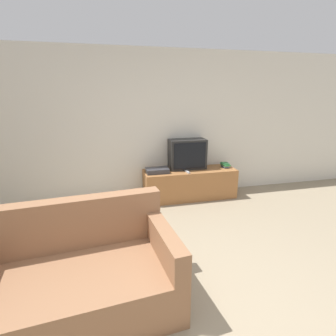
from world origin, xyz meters
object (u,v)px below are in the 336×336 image
object	(u,v)px
tv_stand	(190,184)
book_stack	(225,165)
remote_on_stand	(187,172)
set_top_box	(157,170)
couch	(78,279)
television	(187,154)

from	to	relation	value
tv_stand	book_stack	xyz separation A→B (m)	(0.70, 0.02, 0.31)
tv_stand	remote_on_stand	xyz separation A→B (m)	(-0.10, -0.14, 0.28)
book_stack	set_top_box	world-z (taller)	same
book_stack	set_top_box	bearing A→B (deg)	-177.85
couch	television	bearing A→B (deg)	47.93
television	remote_on_stand	xyz separation A→B (m)	(-0.07, -0.25, -0.26)
couch	book_stack	xyz separation A→B (m)	(2.46, 2.27, 0.28)
book_stack	tv_stand	bearing A→B (deg)	-178.43
remote_on_stand	book_stack	bearing A→B (deg)	11.57
couch	book_stack	bearing A→B (deg)	37.07
television	set_top_box	size ratio (longest dim) A/B	1.70
couch	remote_on_stand	bearing A→B (deg)	46.05
couch	remote_on_stand	world-z (taller)	couch
remote_on_stand	set_top_box	xyz separation A→B (m)	(-0.51, 0.11, 0.03)
set_top_box	remote_on_stand	bearing A→B (deg)	-12.55
remote_on_stand	set_top_box	distance (m)	0.52
tv_stand	remote_on_stand	world-z (taller)	remote_on_stand
tv_stand	set_top_box	size ratio (longest dim) A/B	4.28
book_stack	set_top_box	xyz separation A→B (m)	(-1.31, -0.05, -0.00)
television	set_top_box	world-z (taller)	television
television	book_stack	world-z (taller)	television
television	set_top_box	bearing A→B (deg)	-167.08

